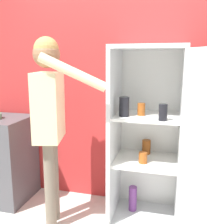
# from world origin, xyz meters

# --- Properties ---
(wall_back) EXTENTS (7.00, 0.06, 2.55)m
(wall_back) POSITION_xyz_m (0.00, 0.98, 1.27)
(wall_back) COLOR #B72D2D
(wall_back) RESTS_ON ground_plane
(refrigerator) EXTENTS (1.05, 1.09, 1.67)m
(refrigerator) POSITION_xyz_m (0.41, 0.57, 0.83)
(refrigerator) COLOR silver
(refrigerator) RESTS_ON ground_plane
(person) EXTENTS (0.72, 0.50, 1.74)m
(person) POSITION_xyz_m (-0.55, 0.34, 1.14)
(person) COLOR #726656
(person) RESTS_ON ground_plane
(counter) EXTENTS (0.55, 0.56, 0.93)m
(counter) POSITION_xyz_m (-1.28, 0.65, 0.47)
(counter) COLOR #4C4C51
(counter) RESTS_ON ground_plane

